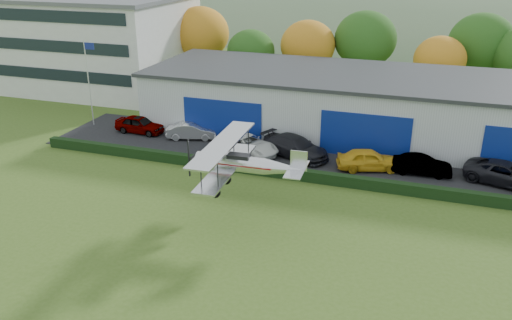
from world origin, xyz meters
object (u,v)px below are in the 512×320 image
(hangar, at_px, (375,105))
(biplane, at_px, (240,162))
(car_2, at_px, (247,144))
(car_5, at_px, (422,165))
(car_1, at_px, (192,131))
(car_0, at_px, (140,124))
(car_4, at_px, (369,159))
(car_6, at_px, (507,174))
(office_block, at_px, (96,42))
(car_3, at_px, (295,147))
(flagpole, at_px, (89,75))

(hangar, distance_m, biplane, 19.34)
(hangar, bearing_deg, car_2, -137.41)
(car_5, bearing_deg, car_1, 83.54)
(car_0, xyz_separation_m, car_4, (20.46, -1.92, 0.03))
(car_5, bearing_deg, car_6, -90.87)
(office_block, height_order, car_4, office_block)
(office_block, relative_size, car_0, 4.60)
(car_0, xyz_separation_m, car_3, (14.64, -1.16, 0.07))
(office_block, height_order, biplane, office_block)
(flagpole, height_order, car_0, flagpole)
(car_4, bearing_deg, car_1, 65.22)
(car_3, relative_size, biplane, 0.68)
(flagpole, height_order, car_5, flagpole)
(flagpole, relative_size, car_1, 1.86)
(car_2, relative_size, biplane, 0.66)
(car_2, relative_size, car_5, 1.31)
(car_6, distance_m, biplane, 19.29)
(hangar, height_order, car_6, hangar)
(car_2, distance_m, car_3, 3.92)
(flagpole, distance_m, car_2, 16.53)
(car_5, distance_m, car_6, 5.69)
(office_block, distance_m, car_2, 28.80)
(hangar, bearing_deg, car_5, -60.79)
(hangar, height_order, car_2, hangar)
(car_2, relative_size, car_3, 0.97)
(office_block, height_order, car_5, office_block)
(car_4, relative_size, car_6, 0.83)
(hangar, relative_size, car_1, 9.42)
(biplane, bearing_deg, flagpole, 144.48)
(car_6, bearing_deg, office_block, 87.97)
(flagpole, relative_size, car_4, 1.71)
(office_block, xyz_separation_m, car_3, (27.87, -14.67, -4.33))
(car_1, bearing_deg, office_block, 36.67)
(office_block, height_order, car_1, office_block)
(car_1, height_order, car_2, car_2)
(office_block, xyz_separation_m, biplane, (27.24, -25.45, -1.51))
(car_1, bearing_deg, hangar, -83.27)
(car_3, relative_size, car_5, 1.34)
(car_1, bearing_deg, biplane, -160.27)
(hangar, distance_m, flagpole, 25.68)
(flagpole, distance_m, biplane, 22.85)
(car_0, height_order, car_4, car_4)
(flagpole, relative_size, car_0, 1.79)
(biplane, bearing_deg, car_0, 137.11)
(car_1, xyz_separation_m, car_6, (24.88, -1.51, 0.07))
(biplane, bearing_deg, car_2, 105.24)
(office_block, bearing_deg, biplane, -43.05)
(office_block, bearing_deg, car_3, -27.77)
(hangar, bearing_deg, flagpole, -166.49)
(hangar, bearing_deg, office_block, 167.99)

